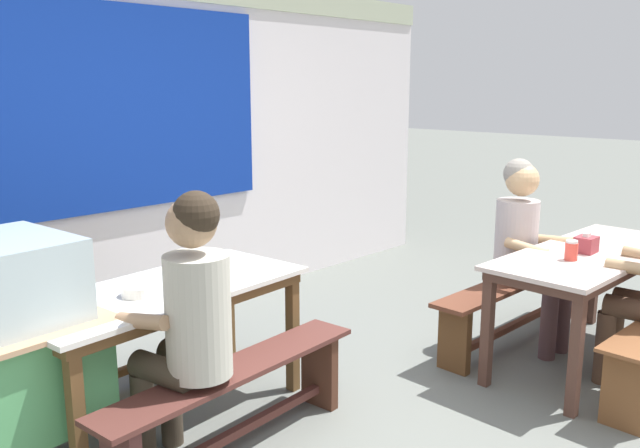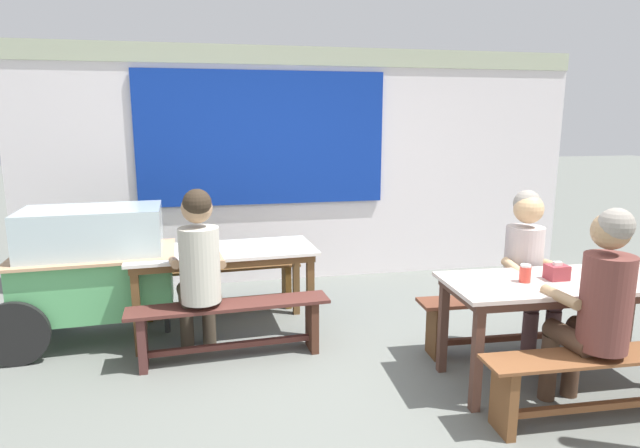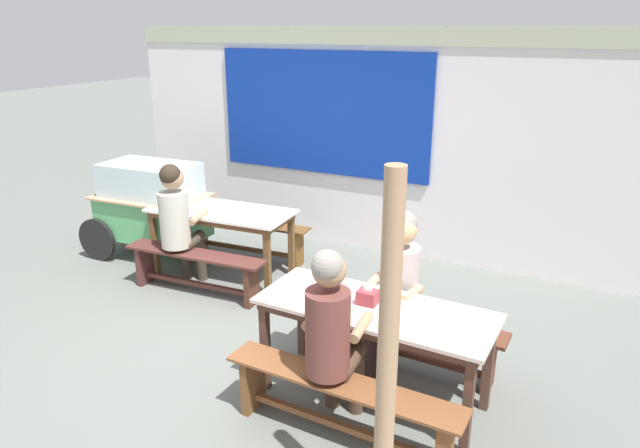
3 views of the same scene
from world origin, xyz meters
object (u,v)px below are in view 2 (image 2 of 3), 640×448
food_cart (93,265)px  soup_bowl (202,248)px  bench_near_front (612,378)px  bench_far_front (230,322)px  bench_near_back (520,314)px  person_near_front (597,301)px  person_left_back_turned (199,262)px  person_right_near_table (528,262)px  bench_far_back (220,283)px  tissue_box (557,272)px  dining_table_near (565,290)px  condiment_jar (525,273)px  dining_table_far (223,258)px

food_cart → soup_bowl: size_ratio=9.90×
bench_near_front → food_cart: food_cart is taller
bench_far_front → bench_near_back: size_ratio=0.92×
person_near_front → person_left_back_turned: person_near_front is taller
bench_near_back → person_right_near_table: person_right_near_table is taller
bench_far_back → tissue_box: tissue_box is taller
bench_far_front → bench_near_front: (2.26, -1.35, -0.01)m
person_right_near_table → bench_near_front: bearing=-91.3°
dining_table_near → bench_near_back: dining_table_near is taller
dining_table_near → soup_bowl: (-2.48, 1.33, 0.11)m
condiment_jar → soup_bowl: 2.53m
bench_far_front → person_near_front: (2.15, -1.29, 0.47)m
bench_far_back → tissue_box: size_ratio=11.31×
bench_near_front → person_right_near_table: size_ratio=1.27×
food_cart → condiment_jar: 3.38m
person_left_back_turned → tissue_box: (2.43, -0.86, 0.03)m
bench_near_back → person_left_back_turned: (-2.52, 0.35, 0.47)m
dining_table_near → person_near_front: bearing=-105.2°
dining_table_near → condiment_jar: size_ratio=13.91×
person_right_near_table → tissue_box: (-0.07, -0.44, 0.06)m
dining_table_near → tissue_box: size_ratio=12.36×
bench_far_back → person_left_back_turned: person_left_back_turned is taller
food_cart → tissue_box: 3.60m
bench_far_front → tissue_box: tissue_box is taller
person_right_near_table → tissue_box: person_right_near_table is taller
bench_far_back → dining_table_near: bearing=-38.7°
food_cart → condiment_jar: (3.06, -1.43, 0.16)m
bench_far_front → person_right_near_table: (2.28, -0.37, 0.45)m
dining_table_near → person_left_back_turned: size_ratio=1.27×
dining_table_far → bench_far_front: bearing=-86.5°
person_right_near_table → condiment_jar: person_right_near_table is taller
bench_near_back → food_cart: food_cart is taller
bench_near_front → soup_bowl: bearing=143.0°
dining_table_far → condiment_jar: 2.41m
bench_near_back → bench_far_back: bearing=150.2°
dining_table_far → person_left_back_turned: size_ratio=1.18×
person_right_near_table → tissue_box: 0.45m
person_left_back_turned → soup_bowl: (0.02, 0.45, 0.00)m
person_left_back_turned → dining_table_far: bearing=68.6°
person_left_back_turned → food_cart: bearing=147.3°
dining_table_far → bench_far_back: bearing=93.5°
bench_far_back → tissue_box: 2.99m
person_right_near_table → person_left_back_turned: 2.53m
dining_table_near → person_left_back_turned: (-2.50, 0.88, 0.10)m
bench_far_front → soup_bowl: 0.72m
bench_near_front → person_right_near_table: person_right_near_table is taller
person_right_near_table → soup_bowl: person_right_near_table is taller
tissue_box → condiment_jar: (-0.25, -0.01, 0.01)m
bench_far_front → soup_bowl: bearing=112.1°
bench_far_back → person_near_front: size_ratio=1.16×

